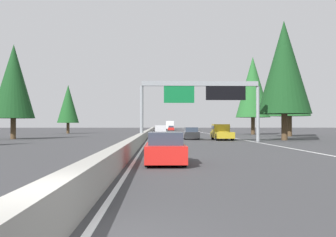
{
  "coord_description": "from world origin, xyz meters",
  "views": [
    {
      "loc": [
        -5.86,
        -1.42,
        1.82
      ],
      "look_at": [
        45.06,
        -2.72,
        2.6
      ],
      "focal_mm": 42.06,
      "sensor_mm": 36.0,
      "label": 1
    }
  ],
  "objects": [
    {
      "name": "conifer_left_mid",
      "position": [
        74.3,
        16.82,
        6.0
      ],
      "size": [
        4.34,
        4.34,
        9.87
      ],
      "color": "#4C3823",
      "rests_on": "ground"
    },
    {
      "name": "box_truck_mid_center",
      "position": [
        122.58,
        -5.25,
        1.61
      ],
      "size": [
        8.5,
        2.4,
        2.95
      ],
      "color": "white",
      "rests_on": "ground"
    },
    {
      "name": "conifer_right_near",
      "position": [
        39.24,
        -16.06,
        8.46
      ],
      "size": [
        6.12,
        6.12,
        13.9
      ],
      "color": "#4C3823",
      "rests_on": "ground"
    },
    {
      "name": "minivan_distant_a",
      "position": [
        65.13,
        -1.88,
        0.95
      ],
      "size": [
        5.0,
        1.95,
        1.69
      ],
      "color": "silver",
      "rests_on": "ground"
    },
    {
      "name": "sedan_far_left",
      "position": [
        12.37,
        -1.75,
        0.68
      ],
      "size": [
        4.4,
        1.8,
        1.47
      ],
      "color": "red",
      "rests_on": "ground"
    },
    {
      "name": "shoulder_stripe_right",
      "position": [
        70.0,
        -11.52,
        0.01
      ],
      "size": [
        160.0,
        0.16,
        0.01
      ],
      "primitive_type": "cube",
      "color": "silver",
      "rests_on": "ground"
    },
    {
      "name": "ground_plane",
      "position": [
        60.0,
        0.0,
        0.0
      ],
      "size": [
        320.0,
        320.0,
        0.0
      ],
      "primitive_type": "plane",
      "color": "#38383A"
    },
    {
      "name": "pickup_far_center",
      "position": [
        40.56,
        -8.95,
        0.91
      ],
      "size": [
        5.6,
        2.0,
        1.86
      ],
      "color": "#AD931E",
      "rests_on": "ground"
    },
    {
      "name": "conifer_left_near",
      "position": [
        43.56,
        16.61,
        7.21
      ],
      "size": [
        5.22,
        5.22,
        11.86
      ],
      "color": "#4C3823",
      "rests_on": "ground"
    },
    {
      "name": "shoulder_stripe_median",
      "position": [
        70.0,
        -0.25,
        0.01
      ],
      "size": [
        160.0,
        0.16,
        0.01
      ],
      "primitive_type": "cube",
      "color": "silver",
      "rests_on": "ground"
    },
    {
      "name": "conifer_right_mid",
      "position": [
        53.98,
        -21.64,
        8.65
      ],
      "size": [
        6.25,
        6.25,
        14.21
      ],
      "color": "#4C3823",
      "rests_on": "ground"
    },
    {
      "name": "sedan_mid_right",
      "position": [
        112.22,
        -5.34,
        0.68
      ],
      "size": [
        4.4,
        1.8,
        1.47
      ],
      "color": "red",
      "rests_on": "ground"
    },
    {
      "name": "sign_gantry_overhead",
      "position": [
        35.5,
        -6.04,
        5.09
      ],
      "size": [
        0.5,
        12.68,
        6.4
      ],
      "color": "gray",
      "rests_on": "ground"
    },
    {
      "name": "sedan_mid_left",
      "position": [
        43.03,
        -5.53,
        0.68
      ],
      "size": [
        4.4,
        1.8,
        1.47
      ],
      "color": "slate",
      "rests_on": "ground"
    },
    {
      "name": "conifer_right_far",
      "position": [
        65.64,
        -18.82,
        8.67
      ],
      "size": [
        6.27,
        6.27,
        14.25
      ],
      "color": "#4C3823",
      "rests_on": "ground"
    },
    {
      "name": "median_barrier",
      "position": [
        80.0,
        0.3,
        0.45
      ],
      "size": [
        180.0,
        0.56,
        0.9
      ],
      "primitive_type": "cube",
      "color": "#9E9B93",
      "rests_on": "ground"
    }
  ]
}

